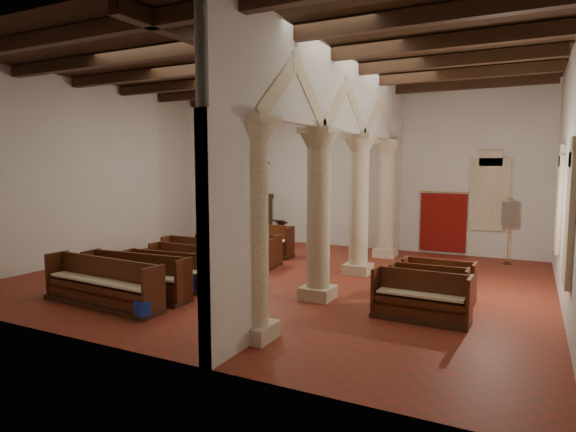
% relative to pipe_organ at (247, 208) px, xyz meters
% --- Properties ---
extents(floor, '(14.00, 14.00, 0.00)m').
position_rel_pipe_organ_xyz_m(floor, '(4.50, -5.50, -1.37)').
color(floor, maroon).
rests_on(floor, ground).
extents(ceiling, '(14.00, 14.00, 0.00)m').
position_rel_pipe_organ_xyz_m(ceiling, '(4.50, -5.50, 4.63)').
color(ceiling, '#311D10').
rests_on(ceiling, wall_back).
extents(wall_back, '(14.00, 0.02, 6.00)m').
position_rel_pipe_organ_xyz_m(wall_back, '(4.50, 0.50, 1.63)').
color(wall_back, silver).
rests_on(wall_back, floor).
extents(wall_front, '(14.00, 0.02, 6.00)m').
position_rel_pipe_organ_xyz_m(wall_front, '(4.50, -11.50, 1.63)').
color(wall_front, silver).
rests_on(wall_front, floor).
extents(wall_left, '(0.02, 12.00, 6.00)m').
position_rel_pipe_organ_xyz_m(wall_left, '(-2.50, -5.50, 1.63)').
color(wall_left, silver).
rests_on(wall_left, floor).
extents(wall_right, '(0.02, 12.00, 6.00)m').
position_rel_pipe_organ_xyz_m(wall_right, '(11.50, -5.50, 1.63)').
color(wall_right, silver).
rests_on(wall_right, floor).
extents(ceiling_beams, '(13.80, 11.80, 0.30)m').
position_rel_pipe_organ_xyz_m(ceiling_beams, '(4.50, -5.50, 4.45)').
color(ceiling_beams, '#321F10').
rests_on(ceiling_beams, wall_back).
extents(arcade, '(0.90, 11.90, 6.00)m').
position_rel_pipe_organ_xyz_m(arcade, '(6.30, -5.50, 2.19)').
color(arcade, beige).
rests_on(arcade, floor).
extents(window_right_a, '(0.03, 1.00, 2.20)m').
position_rel_pipe_organ_xyz_m(window_right_a, '(11.48, -7.00, 0.83)').
color(window_right_a, '#2C634A').
rests_on(window_right_a, wall_right).
extents(window_right_b, '(0.03, 1.00, 2.20)m').
position_rel_pipe_organ_xyz_m(window_right_b, '(11.48, -3.00, 0.83)').
color(window_right_b, '#2C634A').
rests_on(window_right_b, wall_right).
extents(window_back, '(1.00, 0.03, 2.20)m').
position_rel_pipe_organ_xyz_m(window_back, '(9.50, 0.48, 0.83)').
color(window_back, '#2C634A').
rests_on(window_back, wall_back).
extents(pipe_organ, '(2.10, 0.85, 4.40)m').
position_rel_pipe_organ_xyz_m(pipe_organ, '(0.00, 0.00, 0.00)').
color(pipe_organ, '#321F10').
rests_on(pipe_organ, floor).
extents(lectern, '(0.51, 0.52, 1.17)m').
position_rel_pipe_organ_xyz_m(lectern, '(2.33, -1.35, -0.89)').
color(lectern, '#362611').
rests_on(lectern, floor).
extents(dossal_curtain, '(1.80, 0.07, 2.17)m').
position_rel_pipe_organ_xyz_m(dossal_curtain, '(8.00, 0.42, -0.21)').
color(dossal_curtain, maroon).
rests_on(dossal_curtain, floor).
extents(processional_banner, '(0.48, 0.61, 2.21)m').
position_rel_pipe_organ_xyz_m(processional_banner, '(10.19, -0.47, -0.60)').
color(processional_banner, '#321F10').
rests_on(processional_banner, floor).
extents(hymnal_box_a, '(0.35, 0.31, 0.29)m').
position_rel_pipe_organ_xyz_m(hymnal_box_a, '(3.69, -10.13, -1.12)').
color(hymnal_box_a, navy).
rests_on(hymnal_box_a, floor).
extents(hymnal_box_b, '(0.41, 0.36, 0.36)m').
position_rel_pipe_organ_xyz_m(hymnal_box_b, '(3.29, -8.15, -1.09)').
color(hymnal_box_b, navy).
rests_on(hymnal_box_b, floor).
extents(hymnal_box_c, '(0.38, 0.32, 0.35)m').
position_rel_pipe_organ_xyz_m(hymnal_box_c, '(4.59, -6.83, -1.10)').
color(hymnal_box_c, navy).
rests_on(hymnal_box_c, floor).
extents(tube_heater_a, '(1.10, 0.14, 0.11)m').
position_rel_pipe_organ_xyz_m(tube_heater_a, '(2.81, -9.92, -1.21)').
color(tube_heater_a, silver).
rests_on(tube_heater_a, floor).
extents(tube_heater_b, '(1.08, 0.16, 0.11)m').
position_rel_pipe_organ_xyz_m(tube_heater_b, '(3.19, -9.64, -1.21)').
color(tube_heater_b, white).
rests_on(tube_heater_b, floor).
extents(nave_pew_0, '(3.40, 0.95, 1.08)m').
position_rel_pipe_organ_xyz_m(nave_pew_0, '(2.12, -9.76, -1.01)').
color(nave_pew_0, '#321F10').
rests_on(nave_pew_0, floor).
extents(nave_pew_1, '(2.95, 0.86, 1.07)m').
position_rel_pipe_organ_xyz_m(nave_pew_1, '(2.33, -8.94, -1.02)').
color(nave_pew_1, '#321F10').
rests_on(nave_pew_1, floor).
extents(nave_pew_2, '(2.58, 0.80, 0.95)m').
position_rel_pipe_organ_xyz_m(nave_pew_2, '(2.38, -7.89, -1.06)').
color(nave_pew_2, '#321F10').
rests_on(nave_pew_2, floor).
extents(nave_pew_3, '(2.66, 0.80, 0.95)m').
position_rel_pipe_organ_xyz_m(nave_pew_3, '(2.26, -6.82, -1.06)').
color(nave_pew_3, '#321F10').
rests_on(nave_pew_3, floor).
extents(nave_pew_4, '(2.77, 0.74, 0.97)m').
position_rel_pipe_organ_xyz_m(nave_pew_4, '(1.87, -5.67, -1.05)').
color(nave_pew_4, '#321F10').
rests_on(nave_pew_4, floor).
extents(nave_pew_5, '(2.73, 0.67, 0.96)m').
position_rel_pipe_organ_xyz_m(nave_pew_5, '(2.41, -4.69, -1.06)').
color(nave_pew_5, '#321F10').
rests_on(nave_pew_5, floor).
extents(nave_pew_6, '(2.96, 0.76, 0.99)m').
position_rel_pipe_organ_xyz_m(nave_pew_6, '(2.23, -4.10, -1.05)').
color(nave_pew_6, '#321F10').
rests_on(nave_pew_6, floor).
extents(nave_pew_7, '(3.15, 0.83, 1.12)m').
position_rel_pipe_organ_xyz_m(nave_pew_7, '(1.93, -2.90, -1.00)').
color(nave_pew_7, '#321F10').
rests_on(nave_pew_7, floor).
extents(aisle_pew_0, '(2.00, 0.73, 1.02)m').
position_rel_pipe_organ_xyz_m(aisle_pew_0, '(8.84, -7.54, -1.03)').
color(aisle_pew_0, '#321F10').
rests_on(aisle_pew_0, floor).
extents(aisle_pew_1, '(1.69, 0.69, 0.98)m').
position_rel_pipe_organ_xyz_m(aisle_pew_1, '(8.84, -6.70, -1.04)').
color(aisle_pew_1, '#321F10').
rests_on(aisle_pew_1, floor).
extents(aisle_pew_2, '(1.68, 0.69, 0.96)m').
position_rel_pipe_organ_xyz_m(aisle_pew_2, '(8.90, -5.81, -1.05)').
color(aisle_pew_2, '#321F10').
rests_on(aisle_pew_2, floor).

